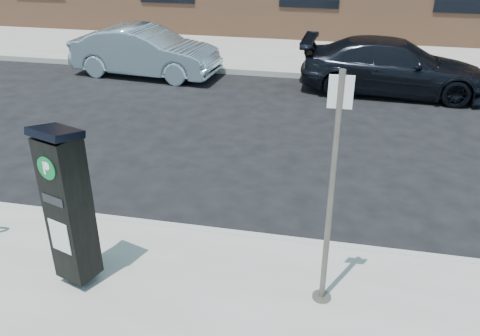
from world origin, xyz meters
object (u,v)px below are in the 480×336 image
(car_silver, at_px, (145,51))
(sign_pole, at_px, (331,198))
(parking_kiosk, at_px, (68,207))
(car_dark, at_px, (393,67))

(car_silver, bearing_deg, sign_pole, -141.82)
(sign_pole, height_order, car_silver, sign_pole)
(sign_pole, bearing_deg, parking_kiosk, -176.00)
(parking_kiosk, relative_size, car_dark, 0.44)
(parking_kiosk, distance_m, car_dark, 9.60)
(car_silver, bearing_deg, parking_kiosk, -158.23)
(car_silver, height_order, car_dark, car_silver)
(parking_kiosk, distance_m, car_silver, 9.18)
(sign_pole, height_order, car_dark, sign_pole)
(car_silver, distance_m, car_dark, 6.68)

